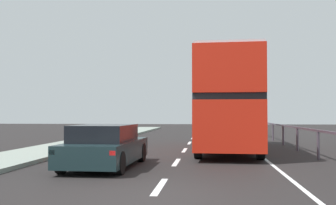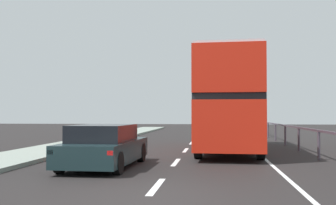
{
  "view_description": "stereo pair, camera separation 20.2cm",
  "coord_description": "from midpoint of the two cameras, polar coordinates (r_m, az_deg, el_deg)",
  "views": [
    {
      "loc": [
        1.13,
        -8.04,
        1.66
      ],
      "look_at": [
        -0.41,
        7.01,
        2.1
      ],
      "focal_mm": 43.04,
      "sensor_mm": 36.0,
      "label": 1
    },
    {
      "loc": [
        1.33,
        -8.02,
        1.66
      ],
      "look_at": [
        -0.41,
        7.01,
        2.1
      ],
      "focal_mm": 43.04,
      "sensor_mm": 36.0,
      "label": 2
    }
  ],
  "objects": [
    {
      "name": "ground_plane",
      "position": [
        8.3,
        -2.13,
        -13.56
      ],
      "size": [
        74.32,
        120.0,
        0.1
      ],
      "primitive_type": "cube",
      "color": "black"
    },
    {
      "name": "lane_paint_markings",
      "position": [
        16.82,
        9.09,
        -7.31
      ],
      "size": [
        3.33,
        46.0,
        0.01
      ],
      "color": "silver",
      "rests_on": "ground"
    },
    {
      "name": "bridge_side_railing",
      "position": [
        17.48,
        19.49,
        -4.12
      ],
      "size": [
        0.1,
        42.0,
        1.1
      ],
      "color": "#4F4553",
      "rests_on": "ground"
    },
    {
      "name": "double_decker_bus_red",
      "position": [
        18.59,
        9.02,
        0.13
      ],
      "size": [
        2.92,
        10.18,
        4.18
      ],
      "rotation": [
        0.0,
        0.0,
        -0.04
      ],
      "color": "red",
      "rests_on": "ground"
    },
    {
      "name": "hatchback_car_near",
      "position": [
        12.87,
        -8.51,
        -6.18
      ],
      "size": [
        1.97,
        4.59,
        1.33
      ],
      "rotation": [
        0.0,
        0.0,
        -0.03
      ],
      "color": "#182A2D",
      "rests_on": "ground"
    }
  ]
}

